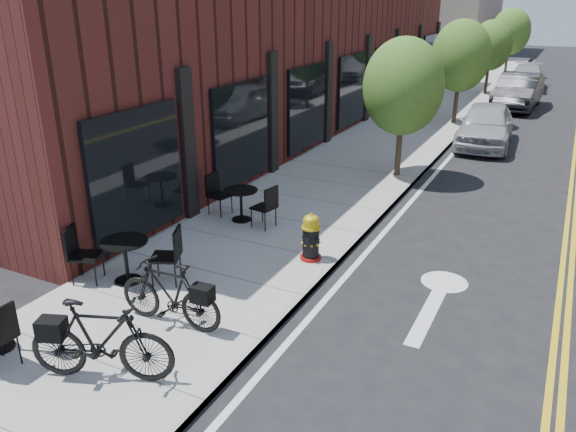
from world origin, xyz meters
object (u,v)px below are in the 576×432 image
Objects in this scene: fire_hydrant at (311,238)px; bicycle_right at (101,341)px; bicycle_left at (170,293)px; bistro_set_b at (125,255)px; parked_car_c at (527,77)px; parked_car_b at (518,91)px; parked_car_a at (485,125)px; bistro_set_c at (241,200)px.

bicycle_right is (-0.93, -4.58, 0.14)m from fire_hydrant.
bicycle_left is at bearing -92.58° from fire_hydrant.
bistro_set_b is 0.43× the size of parked_car_c.
parked_car_a is at bearing -89.15° from parked_car_b.
parked_car_b is at bearing 84.54° from parked_car_a.
bicycle_right is 0.41× the size of parked_car_b.
bicycle_right is 15.96m from parked_car_a.
parked_car_b is (4.31, 21.37, 0.15)m from bistro_set_b.
bicycle_right is (0.04, -1.48, 0.05)m from bicycle_left.
fire_hydrant is 19.13m from parked_car_b.
bicycle_right is at bearing -86.73° from fire_hydrant.
bicycle_left is 4.42m from bistro_set_c.
bicycle_right is at bearing -1.19° from bicycle_left.
fire_hydrant is at bearing -92.65° from parked_car_b.
bistro_set_c is at bearing -114.22° from parked_car_a.
bicycle_right is 0.45× the size of parked_car_a.
bicycle_right is at bearing -66.97° from bistro_set_c.
parked_car_b reaches higher than parked_car_a.
bistro_set_b is (-1.62, 2.26, -0.07)m from bicycle_right.
bistro_set_b is at bearing 14.77° from bicycle_right.
bicycle_left is 0.42× the size of parked_car_a.
bistro_set_c is (-2.25, 1.13, 0.03)m from fire_hydrant.
fire_hydrant is at bearing -96.21° from parked_car_c.
bicycle_left is 1.48m from bicycle_right.
parked_car_a reaches higher than fire_hydrant.
bistro_set_b is 3.46m from bistro_set_c.
fire_hydrant is 0.22× the size of parked_car_a.
parked_car_c is (-0.19, 6.35, -0.14)m from parked_car_b.
parked_car_a reaches higher than parked_car_c.
bicycle_left is 28.62m from parked_car_c.
bicycle_right reaches higher than bistro_set_b.
bistro_set_b is at bearing -118.97° from bicycle_left.
parked_car_b is (2.69, 23.63, 0.08)m from bicycle_right.
bicycle_right is at bearing -102.47° from parked_car_a.
bistro_set_b is at bearing -122.96° from fire_hydrant.
bicycle_right is 1.08× the size of bistro_set_c.
parked_car_c reaches higher than fire_hydrant.
parked_car_b is at bearing 87.30° from bistro_set_c.
bistro_set_c is 18.37m from parked_car_b.
parked_car_b is at bearing 170.30° from bicycle_left.
fire_hydrant is at bearing -32.30° from bicycle_right.
parked_car_c is at bearing 94.32° from parked_car_b.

